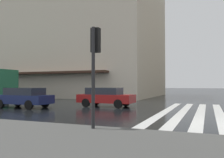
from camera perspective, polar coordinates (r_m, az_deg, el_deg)
ground_plane at (r=10.92m, az=22.61°, el=-9.83°), size 220.00×220.00×0.00m
zebra_crossing at (r=14.89m, az=24.20°, el=-7.50°), size 13.00×6.50×0.01m
haussmann_block_mid at (r=36.87m, az=-6.01°, el=11.02°), size 18.24×20.49×19.47m
traffic_signal_post at (r=8.31m, az=-4.11°, el=5.62°), size 0.44×0.30×3.44m
car_red at (r=17.78m, az=-1.51°, el=-4.18°), size 1.85×4.10×1.41m
car_navy at (r=17.97m, az=-20.31°, el=-4.06°), size 1.85×4.10×1.41m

